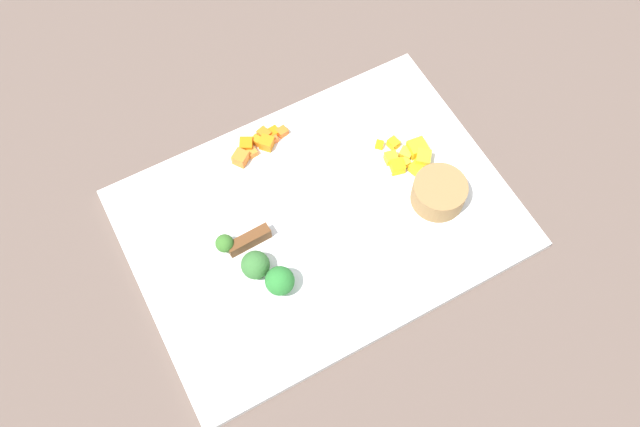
# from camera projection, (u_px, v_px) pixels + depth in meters

# --- Properties ---
(ground_plane) EXTENTS (4.00, 4.00, 0.00)m
(ground_plane) POSITION_uv_depth(u_px,v_px,m) (320.00, 221.00, 0.91)
(ground_plane) COLOR brown
(cutting_board) EXTENTS (0.51, 0.36, 0.01)m
(cutting_board) POSITION_uv_depth(u_px,v_px,m) (320.00, 219.00, 0.90)
(cutting_board) COLOR white
(cutting_board) RESTS_ON ground_plane
(prep_bowl) EXTENTS (0.07, 0.07, 0.04)m
(prep_bowl) POSITION_uv_depth(u_px,v_px,m) (439.00, 193.00, 0.89)
(prep_bowl) COLOR olive
(prep_bowl) RESTS_ON cutting_board
(chef_knife) EXTENTS (0.30, 0.03, 0.02)m
(chef_knife) POSITION_uv_depth(u_px,v_px,m) (292.00, 218.00, 0.89)
(chef_knife) COLOR silver
(chef_knife) RESTS_ON cutting_board
(carrot_dice_0) EXTENTS (0.02, 0.02, 0.01)m
(carrot_dice_0) POSITION_uv_depth(u_px,v_px,m) (257.00, 140.00, 0.94)
(carrot_dice_0) COLOR orange
(carrot_dice_0) RESTS_ON cutting_board
(carrot_dice_1) EXTENTS (0.01, 0.01, 0.01)m
(carrot_dice_1) POSITION_uv_depth(u_px,v_px,m) (273.00, 139.00, 0.94)
(carrot_dice_1) COLOR orange
(carrot_dice_1) RESTS_ON cutting_board
(carrot_dice_2) EXTENTS (0.02, 0.02, 0.01)m
(carrot_dice_2) POSITION_uv_depth(u_px,v_px,m) (274.00, 132.00, 0.95)
(carrot_dice_2) COLOR orange
(carrot_dice_2) RESTS_ON cutting_board
(carrot_dice_3) EXTENTS (0.02, 0.03, 0.02)m
(carrot_dice_3) POSITION_uv_depth(u_px,v_px,m) (246.00, 145.00, 0.94)
(carrot_dice_3) COLOR orange
(carrot_dice_3) RESTS_ON cutting_board
(carrot_dice_4) EXTENTS (0.03, 0.03, 0.02)m
(carrot_dice_4) POSITION_uv_depth(u_px,v_px,m) (241.00, 158.00, 0.93)
(carrot_dice_4) COLOR orange
(carrot_dice_4) RESTS_ON cutting_board
(carrot_dice_5) EXTENTS (0.01, 0.01, 0.01)m
(carrot_dice_5) POSITION_uv_depth(u_px,v_px,m) (252.00, 153.00, 0.93)
(carrot_dice_5) COLOR orange
(carrot_dice_5) RESTS_ON cutting_board
(carrot_dice_6) EXTENTS (0.03, 0.03, 0.02)m
(carrot_dice_6) POSITION_uv_depth(u_px,v_px,m) (267.00, 143.00, 0.94)
(carrot_dice_6) COLOR orange
(carrot_dice_6) RESTS_ON cutting_board
(carrot_dice_7) EXTENTS (0.02, 0.02, 0.01)m
(carrot_dice_7) POSITION_uv_depth(u_px,v_px,m) (264.00, 134.00, 0.94)
(carrot_dice_7) COLOR orange
(carrot_dice_7) RESTS_ON cutting_board
(carrot_dice_8) EXTENTS (0.02, 0.02, 0.01)m
(carrot_dice_8) POSITION_uv_depth(u_px,v_px,m) (282.00, 132.00, 0.95)
(carrot_dice_8) COLOR orange
(carrot_dice_8) RESTS_ON cutting_board
(pepper_dice_0) EXTENTS (0.02, 0.02, 0.01)m
(pepper_dice_0) POSITION_uv_depth(u_px,v_px,m) (393.00, 143.00, 0.94)
(pepper_dice_0) COLOR yellow
(pepper_dice_0) RESTS_ON cutting_board
(pepper_dice_1) EXTENTS (0.01, 0.01, 0.01)m
(pepper_dice_1) POSITION_uv_depth(u_px,v_px,m) (405.00, 163.00, 0.93)
(pepper_dice_1) COLOR yellow
(pepper_dice_1) RESTS_ON cutting_board
(pepper_dice_2) EXTENTS (0.03, 0.03, 0.02)m
(pepper_dice_2) POSITION_uv_depth(u_px,v_px,m) (423.00, 159.00, 0.92)
(pepper_dice_2) COLOR yellow
(pepper_dice_2) RESTS_ON cutting_board
(pepper_dice_3) EXTENTS (0.01, 0.01, 0.01)m
(pepper_dice_3) POSITION_uv_depth(u_px,v_px,m) (379.00, 145.00, 0.94)
(pepper_dice_3) COLOR yellow
(pepper_dice_3) RESTS_ON cutting_board
(pepper_dice_4) EXTENTS (0.02, 0.02, 0.01)m
(pepper_dice_4) POSITION_uv_depth(u_px,v_px,m) (406.00, 154.00, 0.93)
(pepper_dice_4) COLOR yellow
(pepper_dice_4) RESTS_ON cutting_board
(pepper_dice_5) EXTENTS (0.02, 0.02, 0.01)m
(pepper_dice_5) POSITION_uv_depth(u_px,v_px,m) (391.00, 158.00, 0.93)
(pepper_dice_5) COLOR yellow
(pepper_dice_5) RESTS_ON cutting_board
(pepper_dice_6) EXTENTS (0.03, 0.03, 0.02)m
(pepper_dice_6) POSITION_uv_depth(u_px,v_px,m) (417.00, 149.00, 0.93)
(pepper_dice_6) COLOR yellow
(pepper_dice_6) RESTS_ON cutting_board
(pepper_dice_7) EXTENTS (0.02, 0.02, 0.02)m
(pepper_dice_7) POSITION_uv_depth(u_px,v_px,m) (397.00, 167.00, 0.92)
(pepper_dice_7) COLOR yellow
(pepper_dice_7) RESTS_ON cutting_board
(pepper_dice_8) EXTENTS (0.02, 0.02, 0.01)m
(pepper_dice_8) POSITION_uv_depth(u_px,v_px,m) (416.00, 166.00, 0.92)
(pepper_dice_8) COLOR yellow
(pepper_dice_8) RESTS_ON cutting_board
(broccoli_floret_0) EXTENTS (0.02, 0.02, 0.03)m
(broccoli_floret_0) POSITION_uv_depth(u_px,v_px,m) (225.00, 244.00, 0.86)
(broccoli_floret_0) COLOR #8DC064
(broccoli_floret_0) RESTS_ON cutting_board
(broccoli_floret_1) EXTENTS (0.04, 0.04, 0.04)m
(broccoli_floret_1) POSITION_uv_depth(u_px,v_px,m) (280.00, 281.00, 0.83)
(broccoli_floret_1) COLOR #98B855
(broccoli_floret_1) RESTS_ON cutting_board
(broccoli_floret_2) EXTENTS (0.04, 0.04, 0.04)m
(broccoli_floret_2) POSITION_uv_depth(u_px,v_px,m) (255.00, 265.00, 0.84)
(broccoli_floret_2) COLOR #94AD5D
(broccoli_floret_2) RESTS_ON cutting_board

